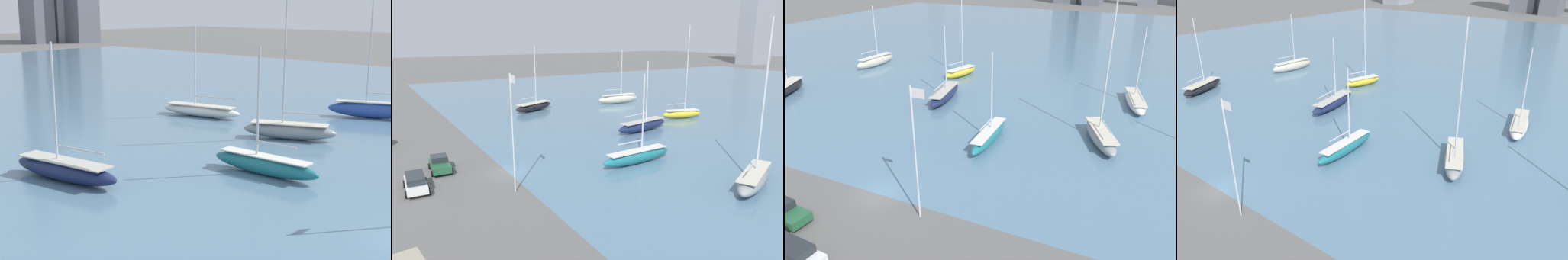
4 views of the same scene
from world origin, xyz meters
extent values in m
plane|color=#605E5B|center=(0.00, 0.00, 0.00)|extent=(500.00, 500.00, 0.00)
cube|color=slate|center=(0.00, 70.00, 0.00)|extent=(180.00, 140.00, 0.00)
cylinder|color=silver|center=(5.33, -1.16, 5.68)|extent=(0.14, 0.14, 11.37)
cube|color=white|center=(5.95, -1.16, 10.87)|extent=(1.10, 0.03, 0.70)
ellipsoid|color=#19234C|center=(-7.18, 24.63, 0.83)|extent=(4.09, 10.83, 1.66)
cube|color=#BCB7AD|center=(-7.18, 24.63, 1.61)|extent=(3.36, 8.88, 0.10)
cube|color=#2D2D33|center=(-7.18, 24.63, 0.38)|extent=(0.50, 1.91, 0.75)
cylinder|color=silver|center=(-7.32, 25.41, 6.25)|extent=(0.18, 0.18, 9.18)
cylinder|color=silver|center=(-6.88, 22.96, 2.76)|extent=(1.03, 4.94, 0.14)
ellipsoid|color=white|center=(19.03, 34.11, 0.73)|extent=(4.66, 11.02, 1.45)
cube|color=beige|center=(19.03, 34.11, 1.40)|extent=(3.82, 9.04, 0.10)
cube|color=#2D2D33|center=(19.03, 34.11, 0.33)|extent=(0.60, 1.93, 0.65)
cylinder|color=silver|center=(18.85, 34.90, 6.29)|extent=(0.18, 0.18, 9.69)
cylinder|color=silver|center=(19.51, 32.08, 2.55)|extent=(1.46, 5.69, 0.14)
ellipsoid|color=beige|center=(-29.55, 35.98, 0.99)|extent=(2.54, 9.80, 1.98)
cube|color=silver|center=(-29.55, 35.98, 1.93)|extent=(2.08, 8.04, 0.10)
cube|color=#2D2D33|center=(-29.55, 35.98, 0.45)|extent=(0.29, 1.75, 0.89)
cylinder|color=silver|center=(-29.49, 36.70, 6.74)|extent=(0.18, 0.18, 9.52)
cylinder|color=silver|center=(-29.65, 34.60, 3.08)|extent=(0.46, 4.21, 0.14)
ellipsoid|color=gray|center=(16.51, 19.39, 0.85)|extent=(5.99, 9.62, 1.68)
cube|color=beige|center=(16.51, 19.39, 1.64)|extent=(4.91, 7.89, 0.10)
cube|color=#2D2D33|center=(16.51, 19.39, 0.38)|extent=(0.86, 1.63, 0.76)
cylinder|color=silver|center=(16.21, 20.05, 9.00)|extent=(0.18, 0.18, 14.63)
cylinder|color=silver|center=(17.09, 18.12, 2.79)|extent=(1.89, 3.91, 0.14)
ellipsoid|color=black|center=(-31.41, 16.60, 0.80)|extent=(6.15, 9.78, 1.59)
cube|color=beige|center=(-31.41, 16.60, 1.54)|extent=(5.04, 8.02, 0.10)
cube|color=#2D2D33|center=(-31.41, 16.60, 0.36)|extent=(0.84, 1.64, 0.71)
ellipsoid|color=#1E757F|center=(4.80, 14.06, 0.80)|extent=(2.24, 9.94, 1.60)
cube|color=silver|center=(4.80, 14.06, 1.55)|extent=(1.83, 8.15, 0.10)
cube|color=#2D2D33|center=(4.80, 14.06, 0.36)|extent=(0.26, 1.78, 0.72)
cylinder|color=silver|center=(4.76, 14.80, 6.00)|extent=(0.18, 0.18, 8.80)
cylinder|color=silver|center=(4.85, 12.98, 2.70)|extent=(0.34, 3.64, 0.14)
ellipsoid|color=yellow|center=(-10.91, 36.76, 0.77)|extent=(3.90, 7.72, 1.52)
cube|color=silver|center=(-10.91, 36.76, 1.48)|extent=(3.20, 6.33, 0.10)
cube|color=#2D2D33|center=(-10.91, 36.76, 0.35)|extent=(0.52, 1.34, 0.68)
cylinder|color=silver|center=(-10.76, 37.30, 8.89)|extent=(0.18, 0.18, 14.73)
cylinder|color=silver|center=(-11.24, 35.60, 2.63)|extent=(1.10, 3.45, 0.14)
cube|color=#235B38|center=(-4.24, -6.26, 0.68)|extent=(4.40, 2.14, 0.72)
cylinder|color=black|center=(-5.51, -5.22, 0.32)|extent=(0.66, 0.30, 0.65)
cylinder|color=black|center=(-2.97, -7.30, 0.32)|extent=(0.66, 0.30, 0.65)
cylinder|color=black|center=(-2.85, -5.37, 0.32)|extent=(0.66, 0.30, 0.65)
cube|color=white|center=(0.29, -9.31, 0.68)|extent=(4.75, 2.10, 0.62)
cube|color=#23282D|center=(0.10, -9.31, 1.29)|extent=(3.34, 1.80, 0.60)
cylinder|color=black|center=(1.78, -8.45, 0.37)|extent=(0.74, 0.30, 0.73)
cylinder|color=black|center=(-1.11, -8.29, 0.37)|extent=(0.74, 0.30, 0.73)
camera|label=1|loc=(-30.15, -10.86, 13.44)|focal=50.00mm
camera|label=2|loc=(38.17, -12.88, 14.62)|focal=35.00mm
camera|label=3|loc=(20.82, -22.39, 19.58)|focal=35.00mm
camera|label=4|loc=(32.41, -16.55, 21.36)|focal=35.00mm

